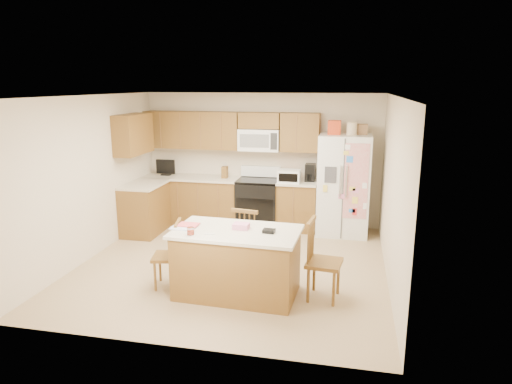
% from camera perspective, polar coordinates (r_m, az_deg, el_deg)
% --- Properties ---
extents(ground, '(4.50, 4.50, 0.00)m').
position_cam_1_polar(ground, '(6.98, -2.96, -9.08)').
color(ground, '#9C8256').
rests_on(ground, ground).
extents(room_shell, '(4.60, 4.60, 2.52)m').
position_cam_1_polar(room_shell, '(6.56, -3.11, 2.62)').
color(room_shell, beige).
rests_on(room_shell, ground).
extents(cabinetry, '(3.36, 1.56, 2.15)m').
position_cam_1_polar(cabinetry, '(8.63, -6.32, 1.61)').
color(cabinetry, brown).
rests_on(cabinetry, ground).
extents(stove, '(0.76, 0.65, 1.13)m').
position_cam_1_polar(stove, '(8.62, 0.27, -1.33)').
color(stove, black).
rests_on(stove, ground).
extents(refrigerator, '(0.90, 0.79, 2.04)m').
position_cam_1_polar(refrigerator, '(8.29, 10.89, 1.01)').
color(refrigerator, white).
rests_on(refrigerator, ground).
extents(island, '(1.66, 1.00, 0.96)m').
position_cam_1_polar(island, '(5.91, -2.40, -8.74)').
color(island, brown).
rests_on(island, ground).
extents(windsor_chair_left, '(0.45, 0.46, 0.91)m').
position_cam_1_polar(windsor_chair_left, '(6.24, -10.82, -7.84)').
color(windsor_chair_left, brown).
rests_on(windsor_chair_left, ground).
extents(windsor_chair_back, '(0.47, 0.45, 0.96)m').
position_cam_1_polar(windsor_chair_back, '(6.61, -0.97, -6.14)').
color(windsor_chair_back, brown).
rests_on(windsor_chair_back, ground).
extents(windsor_chair_right, '(0.47, 0.49, 1.03)m').
position_cam_1_polar(windsor_chair_right, '(5.85, 8.26, -8.65)').
color(windsor_chair_right, brown).
rests_on(windsor_chair_right, ground).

